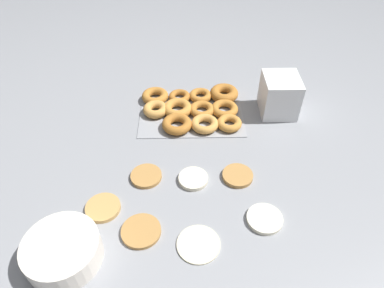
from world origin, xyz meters
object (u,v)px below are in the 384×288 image
pancake_3 (141,231)px  pancake_4 (198,244)px  donut_tray (193,108)px  batter_bowl (63,251)px  pancake_0 (265,219)px  pancake_1 (195,179)px  pancake_5 (238,176)px  container_stack (279,95)px  pancake_6 (103,208)px  pancake_2 (146,176)px

pancake_3 → pancake_4: size_ratio=0.93×
donut_tray → batter_bowl: 0.65m
pancake_0 → donut_tray: (0.18, -0.47, 0.01)m
pancake_0 → batter_bowl: size_ratio=0.53×
pancake_0 → pancake_1: (0.18, -0.14, 0.00)m
pancake_4 → pancake_5: (-0.12, -0.22, 0.00)m
pancake_0 → donut_tray: bearing=-68.9°
donut_tray → container_stack: 0.31m
pancake_6 → pancake_1: bearing=-158.8°
donut_tray → batter_bowl: (0.32, 0.57, 0.02)m
batter_bowl → container_stack: container_stack is taller
pancake_3 → pancake_4: 0.15m
donut_tray → batter_bowl: size_ratio=2.03×
pancake_4 → batter_bowl: (0.32, 0.03, 0.03)m
pancake_2 → donut_tray: 0.34m
pancake_3 → donut_tray: donut_tray is taller
pancake_6 → container_stack: (-0.56, -0.43, 0.06)m
pancake_2 → donut_tray: size_ratio=0.25×
pancake_4 → pancake_6: pancake_6 is taller
pancake_2 → batter_bowl: (0.18, 0.26, 0.03)m
pancake_4 → pancake_6: 0.28m
donut_tray → container_stack: (-0.31, -0.00, 0.05)m
pancake_4 → donut_tray: (0.00, -0.54, 0.01)m
pancake_2 → pancake_6: same height
pancake_4 → pancake_0: bearing=-158.7°
pancake_1 → pancake_6: size_ratio=0.91×
pancake_3 → pancake_5: (-0.27, -0.18, 0.00)m
pancake_4 → pancake_1: bearing=-88.8°
pancake_3 → pancake_6: pancake_6 is taller
pancake_0 → batter_bowl: batter_bowl is taller
pancake_6 → pancake_0: bearing=174.2°
pancake_3 → donut_tray: (-0.14, -0.50, 0.01)m
pancake_0 → pancake_1: 0.23m
pancake_0 → pancake_5: size_ratio=1.05×
donut_tray → container_stack: bearing=-179.7°
pancake_6 → pancake_5: bearing=-164.2°
pancake_3 → container_stack: container_stack is taller
pancake_2 → pancake_3: bearing=90.4°
donut_tray → pancake_3: bearing=73.9°
pancake_3 → pancake_5: size_ratio=1.13×
pancake_5 → batter_bowl: size_ratio=0.50×
pancake_2 → pancake_6: (0.11, 0.11, 0.00)m
pancake_0 → pancake_6: (0.44, -0.04, 0.00)m
container_stack → donut_tray: bearing=0.3°
pancake_3 → pancake_0: bearing=-174.6°
pancake_1 → pancake_2: size_ratio=0.94×
pancake_0 → donut_tray: donut_tray is taller
batter_bowl → pancake_0: bearing=-168.9°
pancake_5 → batter_bowl: 0.51m
pancake_6 → container_stack: size_ratio=0.69×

